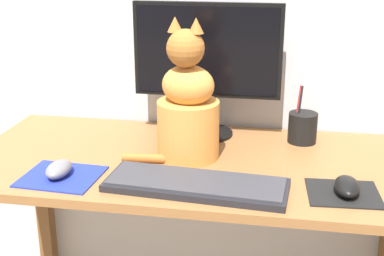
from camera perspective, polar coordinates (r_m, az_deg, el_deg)
name	(u,v)px	position (r m, az deg, el deg)	size (l,w,h in m)	color
desk	(196,194)	(1.59, 0.39, -7.06)	(1.32, 0.61, 0.75)	brown
monitor	(206,61)	(1.67, 1.48, 7.17)	(0.46, 0.17, 0.42)	black
keyboard	(196,184)	(1.37, 0.46, -6.02)	(0.48, 0.20, 0.02)	black
mousepad_left	(61,176)	(1.48, -13.76, -5.05)	(0.21, 0.19, 0.00)	#1E2D9E
mousepad_right	(343,193)	(1.39, 15.83, -6.72)	(0.19, 0.17, 0.00)	black
computer_mouse_left	(59,169)	(1.47, -14.02, -4.28)	(0.06, 0.10, 0.04)	slate
computer_mouse_right	(347,186)	(1.38, 16.20, -6.00)	(0.06, 0.11, 0.04)	black
cat	(187,107)	(1.51, -0.49, 2.20)	(0.29, 0.22, 0.41)	#D6893D
pen_cup	(302,127)	(1.70, 11.70, 0.08)	(0.09, 0.09, 0.18)	black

